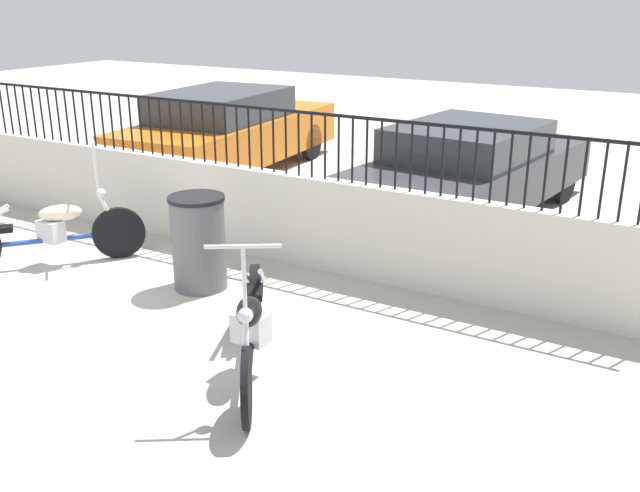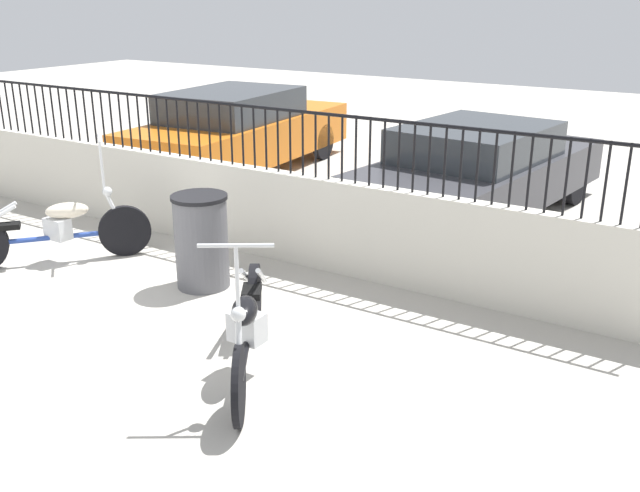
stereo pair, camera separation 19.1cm
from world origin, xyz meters
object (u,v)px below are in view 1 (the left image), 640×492
Objects in this scene: motorcycle_blue at (37,234)px; trash_bin at (199,242)px; car_orange at (228,131)px; car_dark_grey at (471,168)px; motorcycle_black at (252,321)px.

trash_bin is (1.92, 0.45, 0.11)m from motorcycle_blue.
car_orange reaches higher than car_dark_grey.
car_dark_grey is (1.52, 3.88, 0.16)m from trash_bin.
motorcycle_blue reaches higher than car_dark_grey.
car_orange is 1.04× the size of car_dark_grey.
motorcycle_black is at bearing -36.85° from trash_bin.
motorcycle_blue is 4.74m from car_orange.
motorcycle_blue is 1.97m from trash_bin.
car_dark_grey is (3.44, 4.33, 0.27)m from motorcycle_blue.
motorcycle_blue is at bearing -173.59° from car_orange.
car_orange is at bearing -174.16° from motorcycle_black.
motorcycle_black is at bearing -145.72° from car_orange.
trash_bin is 4.17m from car_dark_grey.
trash_bin is at bearing -150.65° from car_orange.
motorcycle_black is 0.40× the size of car_orange.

